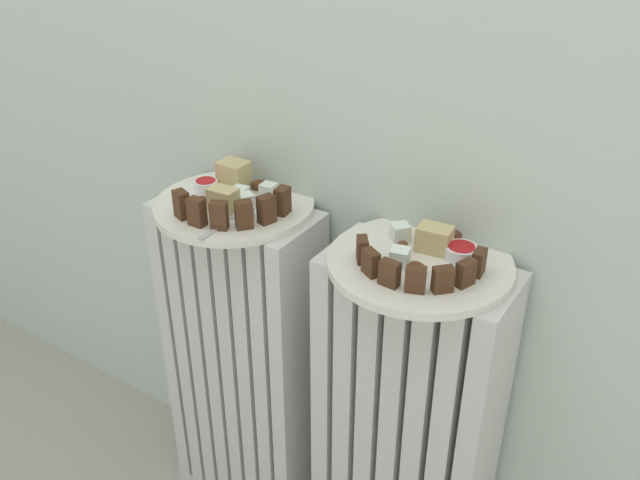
{
  "coord_description": "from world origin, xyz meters",
  "views": [
    {
      "loc": [
        0.49,
        -0.48,
        1.16
      ],
      "look_at": [
        0.0,
        0.28,
        0.64
      ],
      "focal_mm": 38.39,
      "sensor_mm": 36.0,
      "label": 1
    }
  ],
  "objects_px": {
    "plate_left": "(234,205)",
    "plate_right": "(420,263)",
    "radiator_left": "(245,367)",
    "jam_bowl_right": "(461,252)",
    "fork": "(224,224)",
    "jam_bowl_left": "(206,186)",
    "radiator_right": "(405,439)"
  },
  "relations": [
    {
      "from": "plate_left",
      "to": "jam_bowl_right",
      "type": "relative_size",
      "value": 5.67
    },
    {
      "from": "plate_left",
      "to": "plate_right",
      "type": "bearing_deg",
      "value": 0.0
    },
    {
      "from": "plate_right",
      "to": "fork",
      "type": "relative_size",
      "value": 2.64
    },
    {
      "from": "fork",
      "to": "jam_bowl_right",
      "type": "bearing_deg",
      "value": 16.55
    },
    {
      "from": "radiator_left",
      "to": "plate_right",
      "type": "height_order",
      "value": "plate_right"
    },
    {
      "from": "radiator_left",
      "to": "radiator_right",
      "type": "distance_m",
      "value": 0.33
    },
    {
      "from": "plate_left",
      "to": "jam_bowl_right",
      "type": "height_order",
      "value": "jam_bowl_right"
    },
    {
      "from": "plate_right",
      "to": "jam_bowl_left",
      "type": "height_order",
      "value": "jam_bowl_left"
    },
    {
      "from": "jam_bowl_left",
      "to": "jam_bowl_right",
      "type": "bearing_deg",
      "value": 3.81
    },
    {
      "from": "plate_left",
      "to": "plate_right",
      "type": "relative_size",
      "value": 1.0
    },
    {
      "from": "radiator_left",
      "to": "fork",
      "type": "relative_size",
      "value": 6.64
    },
    {
      "from": "plate_right",
      "to": "radiator_right",
      "type": "bearing_deg",
      "value": 0.0
    },
    {
      "from": "radiator_right",
      "to": "fork",
      "type": "xyz_separation_m",
      "value": [
        -0.29,
        -0.07,
        0.34
      ]
    },
    {
      "from": "radiator_right",
      "to": "fork",
      "type": "height_order",
      "value": "fork"
    },
    {
      "from": "plate_right",
      "to": "radiator_left",
      "type": "bearing_deg",
      "value": -180.0
    },
    {
      "from": "radiator_left",
      "to": "plate_left",
      "type": "height_order",
      "value": "plate_left"
    },
    {
      "from": "plate_right",
      "to": "fork",
      "type": "height_order",
      "value": "fork"
    },
    {
      "from": "plate_right",
      "to": "jam_bowl_left",
      "type": "relative_size",
      "value": 6.48
    },
    {
      "from": "radiator_left",
      "to": "jam_bowl_right",
      "type": "xyz_separation_m",
      "value": [
        0.38,
        0.03,
        0.35
      ]
    },
    {
      "from": "plate_left",
      "to": "fork",
      "type": "bearing_deg",
      "value": -61.96
    },
    {
      "from": "radiator_left",
      "to": "fork",
      "type": "xyz_separation_m",
      "value": [
        0.04,
        -0.07,
        0.34
      ]
    },
    {
      "from": "radiator_left",
      "to": "plate_left",
      "type": "bearing_deg",
      "value": 90.0
    },
    {
      "from": "jam_bowl_left",
      "to": "fork",
      "type": "bearing_deg",
      "value": -36.3
    },
    {
      "from": "plate_left",
      "to": "jam_bowl_left",
      "type": "bearing_deg",
      "value": 176.48
    },
    {
      "from": "plate_left",
      "to": "jam_bowl_right",
      "type": "bearing_deg",
      "value": 5.0
    },
    {
      "from": "radiator_left",
      "to": "jam_bowl_left",
      "type": "height_order",
      "value": "jam_bowl_left"
    },
    {
      "from": "plate_right",
      "to": "fork",
      "type": "xyz_separation_m",
      "value": [
        -0.29,
        -0.07,
        0.01
      ]
    },
    {
      "from": "radiator_right",
      "to": "radiator_left",
      "type": "bearing_deg",
      "value": -180.0
    },
    {
      "from": "radiator_left",
      "to": "jam_bowl_left",
      "type": "xyz_separation_m",
      "value": [
        -0.06,
        0.0,
        0.35
      ]
    },
    {
      "from": "radiator_left",
      "to": "plate_right",
      "type": "relative_size",
      "value": 2.52
    },
    {
      "from": "radiator_right",
      "to": "jam_bowl_right",
      "type": "distance_m",
      "value": 0.36
    },
    {
      "from": "radiator_right",
      "to": "plate_right",
      "type": "height_order",
      "value": "plate_right"
    }
  ]
}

